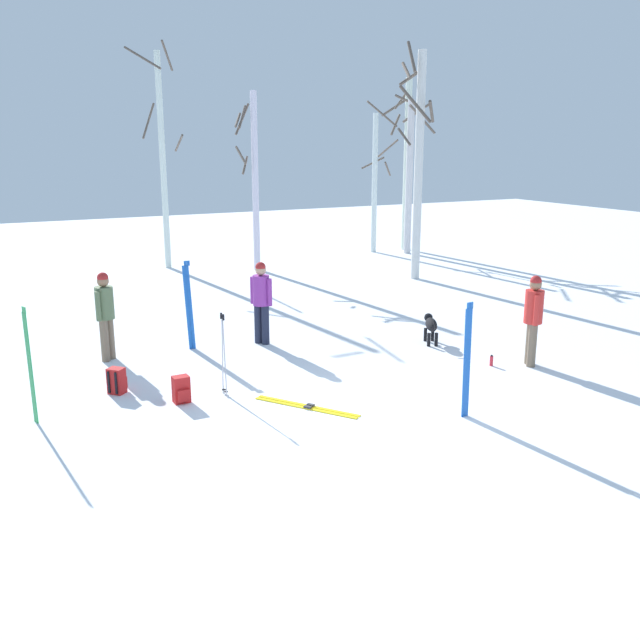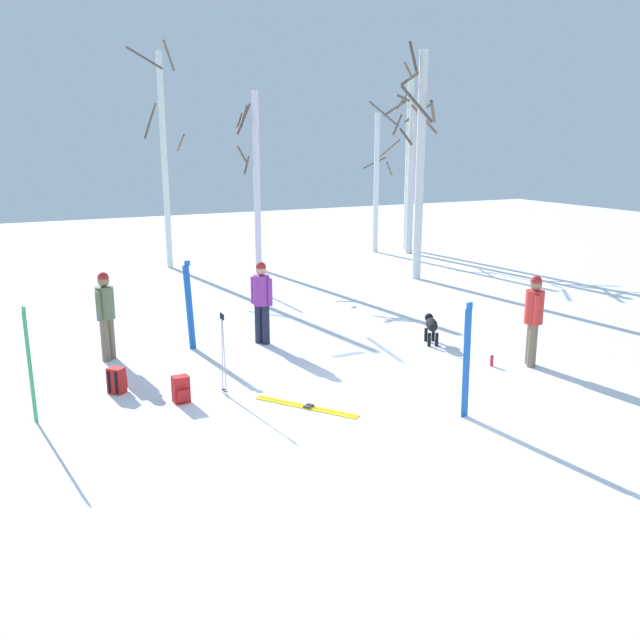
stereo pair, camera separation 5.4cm
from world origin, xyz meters
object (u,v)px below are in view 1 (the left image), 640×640
Objects in this scene: ski_pair_planted_0 at (467,361)px; birch_tree_1 at (162,157)px; ski_poles_0 at (223,352)px; birch_tree_3 at (418,161)px; ski_pair_planted_2 at (30,366)px; birch_tree_2 at (254,178)px; person_0 at (261,297)px; ski_pair_planted_1 at (189,306)px; backpack_1 at (117,381)px; ski_pair_lying_0 at (307,407)px; birch_tree_5 at (410,174)px; backpack_0 at (181,390)px; birch_tree_4 at (375,180)px; birch_tree_6 at (406,161)px; dog at (431,325)px; person_1 at (105,310)px; person_2 at (533,315)px.

ski_pair_planted_0 is 0.26× the size of birch_tree_1.
ski_poles_0 is 11.31m from birch_tree_3.
birch_tree_2 is at bearing 53.43° from ski_pair_planted_2.
ski_pair_planted_1 reaches higher than person_0.
ski_poles_0 is 3.17× the size of backpack_1.
birch_tree_5 is (10.08, 12.27, 2.88)m from ski_pair_lying_0.
ski_poles_0 is at bearing 1.30° from backpack_0.
birch_tree_6 is at bearing 3.38° from birch_tree_4.
backpack_0 is at bearing -143.04° from birch_tree_3.
ski_pair_planted_0 is 5.74m from backpack_1.
backpack_0 is at bearing -117.48° from birch_tree_2.
birch_tree_4 is at bearing 64.47° from dog.
person_1 reaches higher than ski_poles_0.
backpack_0 reaches higher than ski_pair_lying_0.
ski_pair_lying_0 is (-1.99, 1.43, -0.89)m from ski_pair_planted_0.
birch_tree_2 is 0.82× the size of birch_tree_3.
person_2 is 1.07× the size of ski_pair_lying_0.
birch_tree_3 is 5.33m from birch_tree_4.
ski_pair_planted_1 is 1.14× the size of ski_pair_lying_0.
ski_pair_planted_0 reaches higher than person_0.
birch_tree_2 is (4.73, 10.50, 2.20)m from ski_poles_0.
birch_tree_5 is at bearing 39.08° from backpack_1.
person_2 is 11.79m from birch_tree_2.
person_0 is 0.95× the size of ski_pair_planted_1.
birch_tree_2 is at bearing 69.16° from person_0.
birch_tree_1 is at bearing 178.48° from birch_tree_4.
birch_tree_3 is at bearing 46.95° from ski_pair_lying_0.
dog is 0.52× the size of ski_pair_lying_0.
ski_pair_planted_2 reaches higher than backpack_0.
ski_pair_planted_2 reaches higher than person_0.
birch_tree_1 is at bearing 139.99° from birch_tree_3.
birch_tree_1 reaches higher than birch_tree_6.
birch_tree_1 reaches higher than birch_tree_4.
ski_poles_0 is at bearing -130.17° from birch_tree_4.
birch_tree_1 is (3.86, 11.27, 3.35)m from backpack_1.
birch_tree_3 reaches higher than dog.
ski_pair_lying_0 is at bearing -95.62° from birch_tree_1.
ski_pair_planted_0 is 0.26× the size of birch_tree_3.
birch_tree_4 is (9.84, 9.15, 1.76)m from ski_pair_planted_1.
ski_pair_planted_0 is 4.10× the size of backpack_1.
birch_tree_1 is (-2.57, 11.18, 3.18)m from dog.
person_0 reaches higher than backpack_0.
ski_pair_planted_1 is at bearing 70.67° from backpack_0.
ski_pair_planted_0 is 1.13× the size of ski_pair_lying_0.
person_1 is at bearing 150.98° from person_2.
birch_tree_1 is (2.03, 9.36, 2.66)m from ski_pair_planted_1.
person_1 is at bearing 83.73° from backpack_1.
birch_tree_5 is (6.31, 0.64, -0.05)m from birch_tree_2.
birch_tree_3 reaches higher than person_1.
person_1 is 1.07× the size of ski_pair_lying_0.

